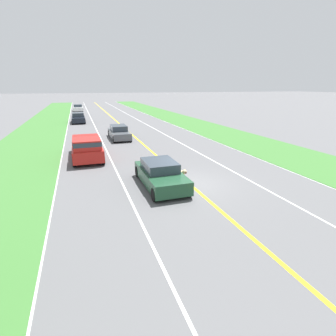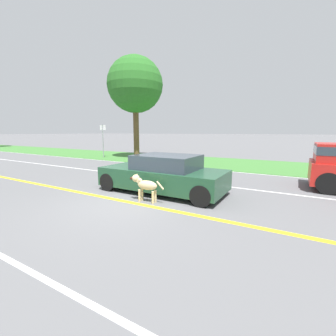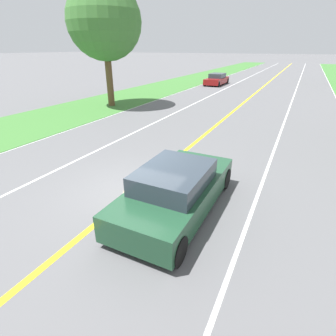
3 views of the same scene
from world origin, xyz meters
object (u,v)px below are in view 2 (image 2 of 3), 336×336
roadside_tree_right_near (135,85)px  street_sign (103,137)px  dog (145,185)px  ego_car (163,175)px

roadside_tree_right_near → street_sign: roadside_tree_right_near is taller
dog → street_sign: bearing=47.6°
ego_car → street_sign: (6.81, 9.95, 1.07)m
ego_car → dog: size_ratio=3.71×
dog → roadside_tree_right_near: (9.49, 7.65, 5.29)m
ego_car → street_sign: 12.11m
ego_car → street_sign: size_ratio=1.64×
street_sign → roadside_tree_right_near: bearing=-59.7°
roadside_tree_right_near → dog: bearing=-141.1°
roadside_tree_right_near → ego_car: bearing=-137.4°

